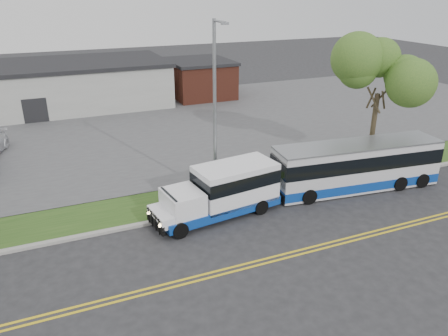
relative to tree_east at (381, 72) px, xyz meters
name	(u,v)px	position (x,y,z in m)	size (l,w,h in m)	color
ground	(180,229)	(-14.00, -3.00, -6.20)	(140.00, 140.00, 0.00)	#28282B
lane_line_north	(208,273)	(-14.00, -6.85, -6.20)	(70.00, 0.12, 0.01)	yellow
lane_line_south	(211,277)	(-14.00, -7.15, -6.20)	(70.00, 0.12, 0.01)	yellow
curb	(173,218)	(-14.00, -1.90, -6.13)	(80.00, 0.30, 0.15)	#9E9B93
verge	(164,204)	(-14.00, -0.10, -6.15)	(80.00, 3.30, 0.10)	#274C19
parking_lot	(117,131)	(-14.00, 14.00, -6.15)	(80.00, 25.00, 0.10)	#4C4C4F
commercial_building	(32,87)	(-20.00, 24.00, -4.02)	(25.40, 10.40, 4.35)	#9E9E99
brick_wing	(200,78)	(-3.50, 23.00, -4.24)	(6.30, 7.30, 3.90)	brown
tree_east	(381,72)	(0.00, 0.00, 0.00)	(5.20, 5.20, 8.33)	#3C3121
streetlight_near	(215,106)	(-11.00, -0.27, -0.97)	(0.35, 1.53, 9.50)	gray
shuttle_bus	(224,189)	(-11.35, -2.31, -4.81)	(7.01, 3.06, 2.60)	#0D3994
transit_bus	(356,166)	(-3.05, -2.40, -4.80)	(10.18, 3.31, 2.77)	silver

